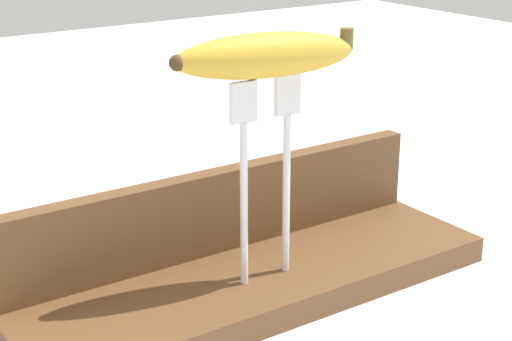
# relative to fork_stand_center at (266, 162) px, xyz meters

# --- Properties ---
(ground_plane) EXTENTS (3.00, 3.00, 0.00)m
(ground_plane) POSITION_rel_fork_stand_center_xyz_m (0.00, 0.02, -0.14)
(ground_plane) COLOR silver
(wooden_board) EXTENTS (0.47, 0.14, 0.03)m
(wooden_board) POSITION_rel_fork_stand_center_xyz_m (0.00, 0.02, -0.13)
(wooden_board) COLOR brown
(wooden_board) RESTS_ON ground
(board_backstop) EXTENTS (0.46, 0.02, 0.08)m
(board_backstop) POSITION_rel_fork_stand_center_xyz_m (0.00, 0.08, -0.07)
(board_backstop) COLOR brown
(board_backstop) RESTS_ON wooden_board
(fork_stand_center) EXTENTS (0.07, 0.01, 0.19)m
(fork_stand_center) POSITION_rel_fork_stand_center_xyz_m (0.00, 0.00, 0.00)
(fork_stand_center) COLOR silver
(fork_stand_center) RESTS_ON wooden_board
(banana_raised_center) EXTENTS (0.17, 0.07, 0.04)m
(banana_raised_center) POSITION_rel_fork_stand_center_xyz_m (-0.00, 0.00, 0.10)
(banana_raised_center) COLOR gold
(banana_raised_center) RESTS_ON fork_stand_center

